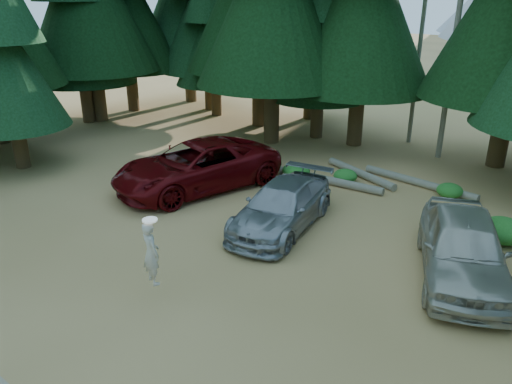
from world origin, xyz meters
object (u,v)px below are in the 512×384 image
(log_left, at_px, (329,180))
(log_mid, at_px, (361,173))
(red_pickup, at_px, (197,166))
(frisbee_player, at_px, (151,253))
(silver_minivan_right, at_px, (463,247))
(log_right, at_px, (419,182))
(silver_minivan_center, at_px, (282,206))

(log_left, xyz_separation_m, log_mid, (0.61, 1.51, -0.00))
(red_pickup, distance_m, log_mid, 6.68)
(frisbee_player, bearing_deg, red_pickup, -37.91)
(silver_minivan_right, xyz_separation_m, log_right, (-3.28, 5.79, -0.73))
(silver_minivan_center, distance_m, log_mid, 5.80)
(frisbee_player, height_order, log_mid, frisbee_player)
(red_pickup, xyz_separation_m, frisbee_player, (4.27, -6.01, 0.36))
(log_right, bearing_deg, log_mid, -161.30)
(silver_minivan_right, bearing_deg, log_left, 125.35)
(log_mid, relative_size, log_right, 0.80)
(log_left, relative_size, log_right, 0.94)
(silver_minivan_right, xyz_separation_m, frisbee_player, (-5.71, -5.61, 0.38))
(silver_minivan_center, height_order, log_mid, silver_minivan_center)
(silver_minivan_center, bearing_deg, red_pickup, 159.72)
(log_left, xyz_separation_m, log_right, (2.86, 1.95, -0.01))
(silver_minivan_right, bearing_deg, log_mid, 113.36)
(silver_minivan_right, distance_m, log_mid, 7.73)
(red_pickup, distance_m, silver_minivan_right, 9.99)
(red_pickup, relative_size, frisbee_player, 3.81)
(silver_minivan_right, distance_m, frisbee_player, 8.02)
(red_pickup, height_order, silver_minivan_center, red_pickup)
(frisbee_player, xyz_separation_m, log_right, (2.43, 11.40, -1.11))
(silver_minivan_right, distance_m, log_left, 7.28)
(red_pickup, relative_size, silver_minivan_right, 1.25)
(log_left, height_order, log_mid, log_left)
(frisbee_player, height_order, log_right, frisbee_player)
(log_left, bearing_deg, silver_minivan_center, -85.47)
(log_left, bearing_deg, frisbee_player, -91.85)
(silver_minivan_center, xyz_separation_m, frisbee_player, (-0.24, -5.18, 0.54))
(silver_minivan_center, distance_m, silver_minivan_right, 5.49)
(red_pickup, bearing_deg, frisbee_player, -38.90)
(silver_minivan_center, relative_size, log_mid, 1.32)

